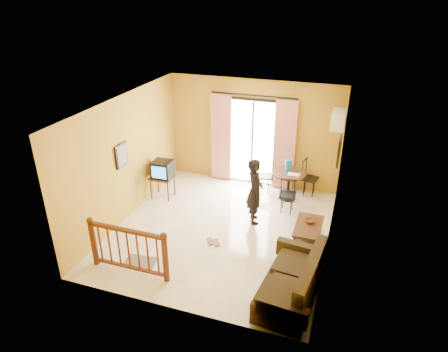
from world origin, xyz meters
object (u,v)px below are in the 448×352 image
(television, at_px, (163,169))
(coffee_table, at_px, (308,231))
(sofa, at_px, (294,284))
(standing_person, at_px, (255,191))
(dining_table, at_px, (289,178))

(television, height_order, coffee_table, television)
(sofa, height_order, standing_person, standing_person)
(television, height_order, dining_table, television)
(television, relative_size, standing_person, 0.32)
(television, relative_size, dining_table, 0.56)
(television, xyz_separation_m, dining_table, (2.97, 0.95, -0.21))
(television, bearing_deg, standing_person, -9.87)
(television, relative_size, coffee_table, 0.50)
(dining_table, xyz_separation_m, coffee_table, (0.75, -1.78, -0.28))
(standing_person, bearing_deg, television, 58.63)
(coffee_table, relative_size, sofa, 0.52)
(dining_table, xyz_separation_m, standing_person, (-0.52, -1.31, 0.20))
(sofa, relative_size, standing_person, 1.22)
(sofa, distance_m, standing_person, 2.60)
(dining_table, bearing_deg, standing_person, -111.75)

